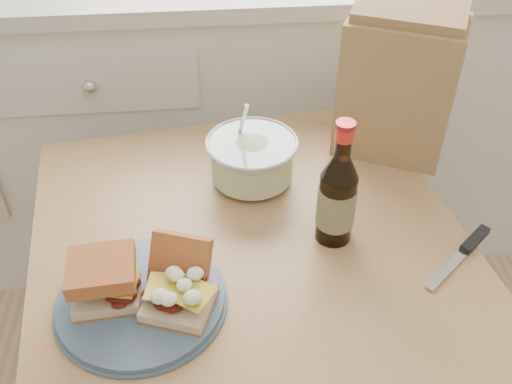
{
  "coord_description": "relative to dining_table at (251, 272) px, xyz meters",
  "views": [
    {
      "loc": [
        -0.2,
        0.07,
        1.46
      ],
      "look_at": [
        -0.12,
        0.9,
        0.77
      ],
      "focal_mm": 40.0,
      "sensor_mm": 36.0,
      "label": 1
    }
  ],
  "objects": [
    {
      "name": "sandwich_right",
      "position": [
        -0.13,
        -0.15,
        0.15
      ],
      "size": [
        0.14,
        0.18,
        0.09
      ],
      "rotation": [
        0.0,
        0.0,
        -0.35
      ],
      "color": "#CDB990",
      "rests_on": "plate"
    },
    {
      "name": "cabinet_run",
      "position": [
        0.14,
        0.84,
        -0.12
      ],
      "size": [
        2.5,
        0.64,
        0.94
      ],
      "color": "white",
      "rests_on": "ground"
    },
    {
      "name": "plate",
      "position": [
        -0.2,
        -0.15,
        0.11
      ],
      "size": [
        0.29,
        0.29,
        0.02
      ],
      "primitive_type": "cylinder",
      "color": "#44596E",
      "rests_on": "dining_table"
    },
    {
      "name": "coleslaw_bowl",
      "position": [
        0.02,
        0.18,
        0.15
      ],
      "size": [
        0.2,
        0.2,
        0.19
      ],
      "color": "#B1BFBC",
      "rests_on": "dining_table"
    },
    {
      "name": "dining_table",
      "position": [
        0.0,
        0.0,
        0.0
      ],
      "size": [
        0.93,
        0.93,
        0.69
      ],
      "rotation": [
        0.0,
        0.0,
        0.13
      ],
      "color": "tan",
      "rests_on": "ground"
    },
    {
      "name": "sandwich_left",
      "position": [
        -0.26,
        -0.14,
        0.16
      ],
      "size": [
        0.12,
        0.11,
        0.08
      ],
      "rotation": [
        0.0,
        0.0,
        0.07
      ],
      "color": "#CDB990",
      "rests_on": "plate"
    },
    {
      "name": "beer_bottle",
      "position": [
        0.16,
        -0.01,
        0.2
      ],
      "size": [
        0.07,
        0.07,
        0.26
      ],
      "rotation": [
        0.0,
        0.0,
        -0.22
      ],
      "color": "black",
      "rests_on": "dining_table"
    },
    {
      "name": "paper_bag",
      "position": [
        0.35,
        0.27,
        0.26
      ],
      "size": [
        0.28,
        0.24,
        0.31
      ],
      "primitive_type": "cube",
      "rotation": [
        0.0,
        0.0,
        -0.44
      ],
      "color": "#A17F4E",
      "rests_on": "dining_table"
    },
    {
      "name": "knife",
      "position": [
        0.41,
        -0.07,
        0.11
      ],
      "size": [
        0.17,
        0.15,
        0.01
      ],
      "rotation": [
        0.0,
        0.0,
        0.7
      ],
      "color": "silver",
      "rests_on": "dining_table"
    }
  ]
}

